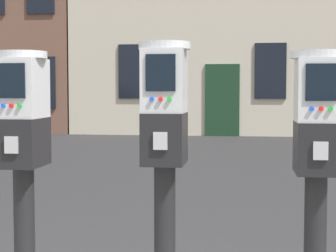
{
  "coord_description": "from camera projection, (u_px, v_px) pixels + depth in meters",
  "views": [
    {
      "loc": [
        0.59,
        -2.56,
        1.37
      ],
      "look_at": [
        0.25,
        -0.08,
        1.21
      ],
      "focal_mm": 61.99,
      "sensor_mm": 36.0,
      "label": 1
    }
  ],
  "objects": [
    {
      "name": "parking_meter_twin_adjacent",
      "position": [
        165.0,
        149.0,
        2.41
      ],
      "size": [
        0.22,
        0.25,
        1.43
      ],
      "rotation": [
        0.0,
        0.0,
        -1.57
      ],
      "color": "black",
      "rests_on": "sidewalk_slab"
    },
    {
      "name": "parking_meter_near_kerb",
      "position": [
        23.0,
        152.0,
        2.5
      ],
      "size": [
        0.22,
        0.25,
        1.39
      ],
      "rotation": [
        0.0,
        0.0,
        -1.57
      ],
      "color": "black",
      "rests_on": "sidewalk_slab"
    },
    {
      "name": "parking_meter_end_of_row",
      "position": [
        316.0,
        158.0,
        2.33
      ],
      "size": [
        0.22,
        0.25,
        1.39
      ],
      "rotation": [
        0.0,
        0.0,
        -1.57
      ],
      "color": "black",
      "rests_on": "sidewalk_slab"
    }
  ]
}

